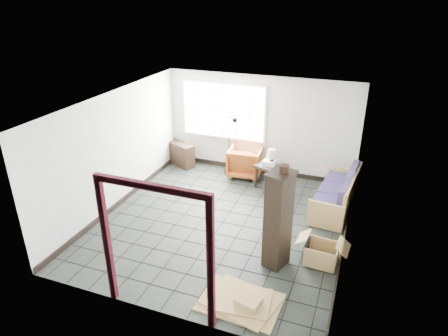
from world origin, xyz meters
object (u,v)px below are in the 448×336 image
at_px(armchair, 246,160).
at_px(tall_shelf, 278,220).
at_px(side_table, 269,169).
at_px(futon_sofa, 338,196).

distance_m(armchair, tall_shelf, 3.77).
bearing_deg(side_table, tall_shelf, -72.65).
height_order(futon_sofa, tall_shelf, tall_shelf).
bearing_deg(side_table, futon_sofa, -15.71).
height_order(armchair, side_table, armchair).
distance_m(side_table, tall_shelf, 3.07).
height_order(futon_sofa, side_table, futon_sofa).
xyz_separation_m(side_table, tall_shelf, (0.91, -2.90, 0.43)).
xyz_separation_m(futon_sofa, tall_shelf, (-0.82, -2.42, 0.61)).
relative_size(armchair, tall_shelf, 0.47).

